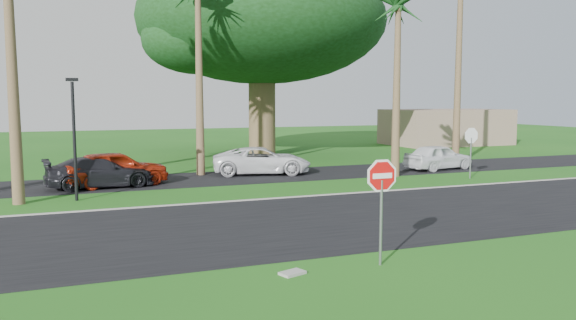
# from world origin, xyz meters

# --- Properties ---
(ground) EXTENTS (120.00, 120.00, 0.00)m
(ground) POSITION_xyz_m (0.00, 0.00, 0.00)
(ground) COLOR #1B5515
(ground) RESTS_ON ground
(road) EXTENTS (120.00, 8.00, 0.02)m
(road) POSITION_xyz_m (0.00, 2.00, 0.01)
(road) COLOR black
(road) RESTS_ON ground
(parking_strip) EXTENTS (120.00, 5.00, 0.02)m
(parking_strip) POSITION_xyz_m (0.00, 12.50, 0.01)
(parking_strip) COLOR black
(parking_strip) RESTS_ON ground
(curb) EXTENTS (120.00, 0.12, 0.06)m
(curb) POSITION_xyz_m (0.00, 6.05, 0.03)
(curb) COLOR gray
(curb) RESTS_ON ground
(stop_sign_near) EXTENTS (1.05, 0.07, 2.62)m
(stop_sign_near) POSITION_xyz_m (0.50, -3.00, 1.77)
(stop_sign_near) COLOR gray
(stop_sign_near) RESTS_ON ground
(stop_sign_far) EXTENTS (1.05, 0.07, 2.62)m
(stop_sign_far) POSITION_xyz_m (12.00, 8.00, 1.77)
(stop_sign_far) COLOR gray
(stop_sign_far) RESTS_ON ground
(palm_right_near) EXTENTS (5.00, 5.00, 9.50)m
(palm_right_near) POSITION_xyz_m (9.00, 10.00, 8.19)
(palm_right_near) COLOR brown
(palm_right_near) RESTS_ON ground
(canopy_tree) EXTENTS (16.50, 16.50, 13.12)m
(canopy_tree) POSITION_xyz_m (6.00, 22.00, 8.95)
(canopy_tree) COLOR brown
(canopy_tree) RESTS_ON ground
(streetlight_right) EXTENTS (0.45, 0.25, 4.64)m
(streetlight_right) POSITION_xyz_m (-6.00, 8.50, 2.65)
(streetlight_right) COLOR black
(streetlight_right) RESTS_ON ground
(building_far) EXTENTS (10.00, 6.00, 3.00)m
(building_far) POSITION_xyz_m (24.00, 26.00, 1.50)
(building_far) COLOR gray
(building_far) RESTS_ON ground
(car_red) EXTENTS (4.91, 2.84, 1.57)m
(car_red) POSITION_xyz_m (-4.34, 11.75, 0.79)
(car_red) COLOR #9E220D
(car_red) RESTS_ON ground
(car_dark) EXTENTS (4.77, 2.27, 1.34)m
(car_dark) POSITION_xyz_m (-4.99, 11.46, 0.67)
(car_dark) COLOR black
(car_dark) RESTS_ON ground
(car_minivan) EXTENTS (5.42, 3.47, 1.39)m
(car_minivan) POSITION_xyz_m (2.99, 13.10, 0.70)
(car_minivan) COLOR white
(car_minivan) RESTS_ON ground
(car_pickup) EXTENTS (4.32, 2.38, 1.39)m
(car_pickup) POSITION_xyz_m (12.60, 11.39, 0.70)
(car_pickup) COLOR white
(car_pickup) RESTS_ON ground
(utility_slab) EXTENTS (0.63, 0.51, 0.06)m
(utility_slab) POSITION_xyz_m (-1.67, -2.92, 0.03)
(utility_slab) COLOR gray
(utility_slab) RESTS_ON ground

